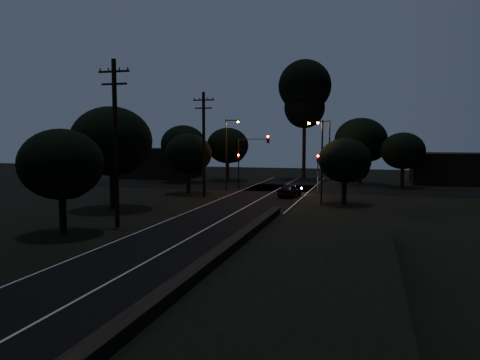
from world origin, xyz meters
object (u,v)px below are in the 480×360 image
Objects in this scene: utility_pole_far at (204,142)px; streetlight_a at (228,149)px; signal_right at (318,166)px; car at (290,190)px; streetlight_c at (320,155)px; signal_mast at (253,152)px; tall_pine at (305,93)px; signal_left at (239,165)px; streetlight_b at (328,149)px; utility_pole_mid at (116,140)px.

streetlight_a is (0.69, 6.00, -0.85)m from utility_pole_far.
signal_right is 6.70m from car.
streetlight_c is 1.87× the size of car.
signal_right is 7.66m from signal_mast.
signal_mast is at bearing 68.89° from utility_pole_far.
signal_mast is 13.28m from streetlight_c.
utility_pole_far is 0.61× the size of tall_pine.
signal_left is 2.77m from streetlight_a.
streetlight_b reaches higher than signal_right.
streetlight_a is 1.07× the size of streetlight_c.
signal_right is (9.20, 0.00, 0.00)m from signal_left.
signal_right is 10.18m from streetlight_c.
signal_left is (1.40, 24.99, -2.90)m from utility_pole_mid.
signal_right reaches higher than car.
utility_pole_far is 1.40× the size of streetlight_c.
car is (8.48, 19.01, -5.05)m from utility_pole_mid.
streetlight_c reaches higher than signal_right.
signal_left is (-5.60, -15.01, -9.48)m from tall_pine.
signal_right is at bearing -76.51° from tall_pine.
utility_pole_mid is 0.64× the size of tall_pine.
utility_pole_far is (0.00, 17.00, -0.25)m from utility_pole_mid.
utility_pole_mid is 25.22m from signal_mast.
tall_pine is 4.25× the size of car.
utility_pole_mid is 17.00m from utility_pole_far.
tall_pine is at bearing 69.54° from signal_left.
signal_mast reaches higher than car.
streetlight_a is 13.72m from streetlight_c.
streetlight_b reaches higher than streetlight_c.
signal_right is (10.60, 24.99, -2.90)m from utility_pole_mid.
streetlight_b is at bearing 92.14° from streetlight_c.
utility_pole_mid is 1.47× the size of streetlight_c.
streetlight_b is 14.01m from streetlight_c.
tall_pine is 26.68m from streetlight_c.
car is at bearing -85.97° from tall_pine.
streetlight_c is at bearing -9.60° from utility_pole_far.
signal_right is at bearing 37.00° from utility_pole_far.
utility_pole_far is 1.31× the size of streetlight_a.
signal_left is 0.66× the size of signal_mast.
utility_pole_far is 2.56× the size of signal_right.
utility_pole_far is 2.56× the size of signal_left.
car is (-2.83, -9.99, -3.95)m from streetlight_b.
signal_left is at bearing -110.46° from tall_pine.
tall_pine is 18.12m from signal_right.
streetlight_b is at bearing 68.70° from utility_pole_mid.
tall_pine reaches higher than streetlight_a.
car is (1.48, -20.99, -11.63)m from tall_pine.
streetlight_b reaches higher than signal_mast.
streetlight_a is (-6.31, -17.00, -7.68)m from tall_pine.
signal_left is 1.00× the size of signal_right.
signal_right is at bearing 97.02° from streetlight_c.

